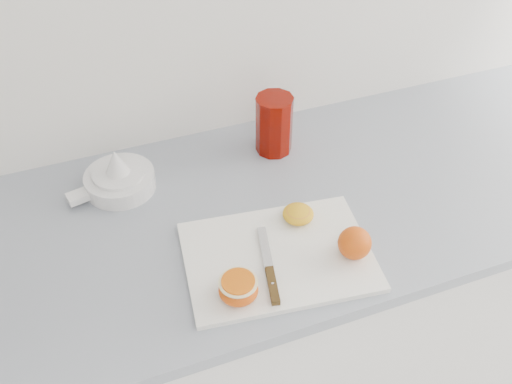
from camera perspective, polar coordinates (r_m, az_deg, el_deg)
counter at (r=1.57m, az=-1.09°, el=-13.52°), size 2.33×0.64×0.89m
cutting_board at (r=1.12m, az=2.22°, el=-6.45°), size 0.39×0.30×0.01m
whole_orange at (r=1.11m, az=9.84°, el=-5.05°), size 0.07×0.07×0.07m
half_orange at (r=1.04m, az=-1.77°, el=-9.64°), size 0.07×0.07×0.05m
squeezed_shell at (r=1.18m, az=4.23°, el=-2.19°), size 0.06×0.06×0.03m
paring_knife at (r=1.07m, az=1.52°, el=-8.62°), size 0.06×0.19×0.01m
citrus_juicer at (r=1.29m, az=-13.57°, el=1.35°), size 0.20×0.15×0.10m
red_tumbler at (r=1.34m, az=1.81°, el=6.58°), size 0.09×0.09×0.15m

